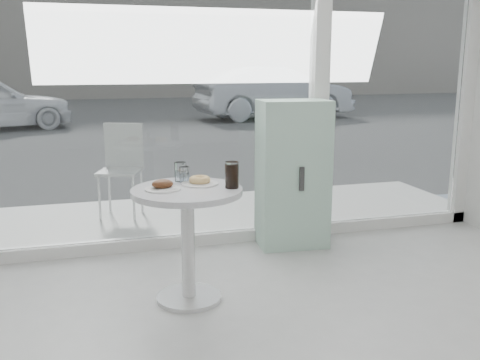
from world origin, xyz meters
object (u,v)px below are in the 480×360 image
object	(u,v)px
patio_chair	(122,164)
plate_donut	(200,181)
water_tumbler_a	(181,173)
main_table	(188,221)
plate_fritter	(163,186)
water_tumbler_b	(185,175)
mint_cabinet	(293,174)
car_silver	(274,93)
cola_glass	(232,175)

from	to	relation	value
patio_chair	plate_donut	size ratio (longest dim) A/B	3.75
patio_chair	water_tumbler_a	distance (m)	1.90
main_table	plate_fritter	world-z (taller)	plate_fritter
patio_chair	plate_donut	distance (m)	2.05
main_table	plate_fritter	distance (m)	0.29
water_tumbler_b	mint_cabinet	bearing A→B (deg)	33.03
car_silver	plate_fritter	size ratio (longest dim) A/B	19.82
plate_fritter	car_silver	bearing A→B (deg)	67.24
plate_donut	water_tumbler_a	world-z (taller)	water_tumbler_a
cola_glass	plate_donut	bearing A→B (deg)	139.74
plate_donut	plate_fritter	bearing A→B (deg)	-160.86
mint_cabinet	car_silver	size ratio (longest dim) A/B	0.28
water_tumbler_a	cola_glass	xyz separation A→B (m)	(0.29, -0.29, 0.02)
patio_chair	plate_donut	xyz separation A→B (m)	(0.39, -2.01, 0.22)
plate_donut	water_tumbler_a	distance (m)	0.18
main_table	water_tumbler_b	bearing A→B (deg)	84.14
water_tumbler_b	plate_fritter	bearing A→B (deg)	-132.70
plate_fritter	plate_donut	xyz separation A→B (m)	(0.26, 0.09, -0.01)
main_table	water_tumbler_b	size ratio (longest dim) A/B	7.10
car_silver	mint_cabinet	bearing A→B (deg)	155.68
main_table	plate_fritter	bearing A→B (deg)	179.52
mint_cabinet	patio_chair	world-z (taller)	mint_cabinet
car_silver	plate_fritter	xyz separation A→B (m)	(-4.80, -11.44, 0.06)
main_table	car_silver	size ratio (longest dim) A/B	0.17
water_tumbler_a	cola_glass	distance (m)	0.41
mint_cabinet	car_silver	distance (m)	11.15
main_table	water_tumbler_b	xyz separation A→B (m)	(0.02, 0.19, 0.27)
water_tumbler_b	patio_chair	bearing A→B (deg)	99.10
plate_donut	water_tumbler_a	bearing A→B (deg)	126.58
plate_donut	water_tumbler_b	bearing A→B (deg)	131.19
car_silver	patio_chair	bearing A→B (deg)	146.52
plate_donut	patio_chair	bearing A→B (deg)	101.02
car_silver	cola_glass	xyz separation A→B (m)	(-4.36, -11.51, 0.11)
car_silver	cola_glass	size ratio (longest dim) A/B	26.15
cola_glass	main_table	bearing A→B (deg)	167.52
plate_fritter	mint_cabinet	bearing A→B (deg)	35.39
main_table	mint_cabinet	xyz separation A→B (m)	(1.08, 0.88, 0.08)
patio_chair	car_silver	world-z (taller)	car_silver
water_tumbler_b	water_tumbler_a	bearing A→B (deg)	114.02
plate_donut	main_table	bearing A→B (deg)	-139.07
patio_chair	water_tumbler_b	xyz separation A→B (m)	(0.31, -1.91, 0.24)
mint_cabinet	plate_donut	world-z (taller)	mint_cabinet
car_silver	water_tumbler_b	xyz separation A→B (m)	(-4.63, -11.26, 0.08)
mint_cabinet	water_tumbler_b	bearing A→B (deg)	-142.37
mint_cabinet	plate_fritter	size ratio (longest dim) A/B	5.56
plate_fritter	water_tumbler_b	xyz separation A→B (m)	(0.17, 0.19, 0.02)
main_table	plate_donut	bearing A→B (deg)	40.93
car_silver	plate_fritter	world-z (taller)	car_silver
plate_donut	cola_glass	size ratio (longest dim) A/B	1.43
patio_chair	plate_fritter	distance (m)	2.11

